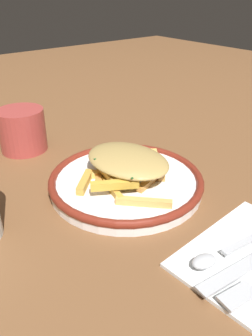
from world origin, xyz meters
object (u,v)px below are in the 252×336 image
object	(u,v)px
coffee_mug	(22,130)
fries_heap	(127,164)
spoon	(224,252)
plate	(126,181)

from	to	relation	value
coffee_mug	fries_heap	bearing A→B (deg)	-163.24
fries_heap	spoon	bearing A→B (deg)	175.32
plate	spoon	distance (m)	0.21
fries_heap	spoon	distance (m)	0.21
plate	fries_heap	xyz separation A→B (m)	(0.00, -0.01, 0.03)
fries_heap	coffee_mug	distance (m)	0.26
spoon	plate	bearing A→B (deg)	-3.24
plate	coffee_mug	distance (m)	0.26
fries_heap	spoon	size ratio (longest dim) A/B	1.29
plate	spoon	world-z (taller)	plate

